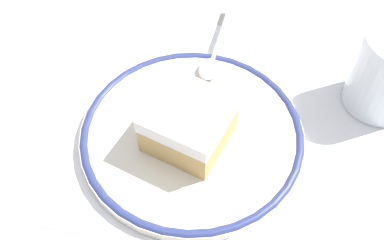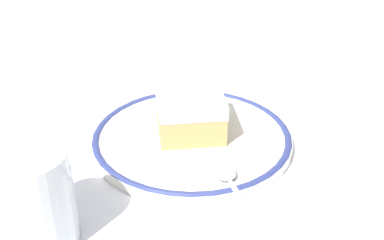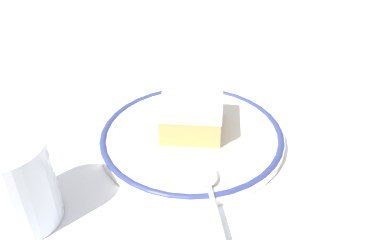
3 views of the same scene
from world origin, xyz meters
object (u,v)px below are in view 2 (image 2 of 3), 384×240
spoon (231,182)px  cup (31,203)px  cake_slice (190,113)px  plate (192,138)px

spoon → cup: 0.19m
spoon → cake_slice: bearing=-90.4°
plate → cup: 0.21m
cake_slice → cup: cup is taller
cake_slice → cup: (0.19, 0.10, 0.00)m
cake_slice → spoon: (0.00, 0.11, -0.02)m
plate → spoon: spoon is taller
plate → spoon: 0.10m
spoon → plate: bearing=-89.8°
cake_slice → cup: bearing=29.1°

